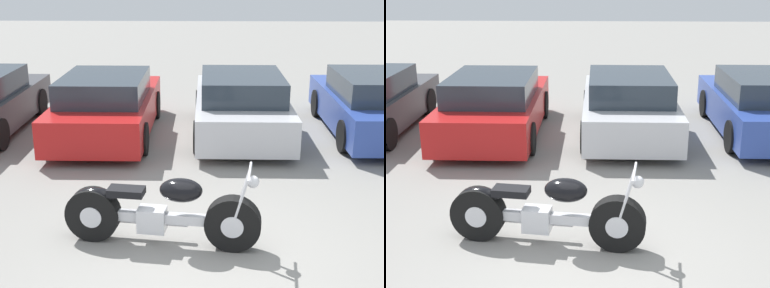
% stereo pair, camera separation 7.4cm
% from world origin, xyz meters
% --- Properties ---
extents(ground_plane, '(60.00, 60.00, 0.00)m').
position_xyz_m(ground_plane, '(0.00, 0.00, 0.00)').
color(ground_plane, gray).
extents(motorcycle, '(2.42, 0.75, 1.03)m').
position_xyz_m(motorcycle, '(-0.50, 0.48, 0.42)').
color(motorcycle, black).
rests_on(motorcycle, ground_plane).
extents(parked_car_red, '(1.87, 4.12, 1.27)m').
position_xyz_m(parked_car_red, '(-1.93, 5.00, 0.61)').
color(parked_car_red, red).
rests_on(parked_car_red, ground_plane).
extents(parked_car_silver, '(1.87, 4.12, 1.27)m').
position_xyz_m(parked_car_silver, '(0.76, 5.14, 0.61)').
color(parked_car_silver, '#BCBCC1').
rests_on(parked_car_silver, ground_plane).
extents(parked_car_blue, '(1.87, 4.12, 1.27)m').
position_xyz_m(parked_car_blue, '(3.46, 5.25, 0.61)').
color(parked_car_blue, '#2D479E').
rests_on(parked_car_blue, ground_plane).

